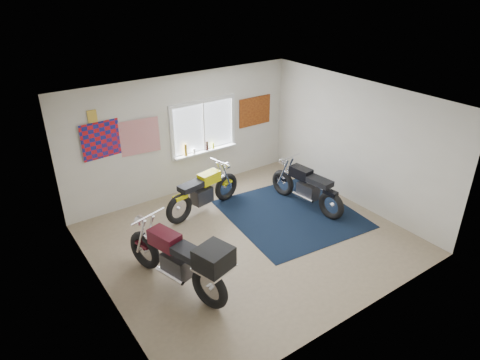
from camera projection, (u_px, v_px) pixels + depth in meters
ground at (249, 239)px, 8.20m from camera, size 5.50×5.50×0.00m
room_shell at (250, 161)px, 7.46m from camera, size 5.50×5.50×5.50m
navy_rug at (291, 214)px, 9.03m from camera, size 2.75×2.84×0.01m
window_assembly at (204, 130)px, 9.64m from camera, size 1.66×0.17×1.26m
oil_bottles at (197, 148)px, 9.63m from camera, size 0.78×0.07×0.28m
flag_display at (92, 116)px, 8.07m from camera, size 1.60×0.10×1.17m
triumph_poster at (255, 111)px, 10.31m from camera, size 0.90×0.03×0.70m
yellow_triumph at (203, 192)px, 8.97m from camera, size 1.95×0.64×0.99m
black_chrome_bike at (306, 188)px, 9.14m from camera, size 0.60×1.97×1.01m
maroon_tourer at (182, 260)px, 6.67m from camera, size 1.01×2.20×1.13m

